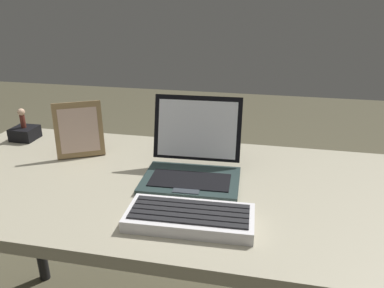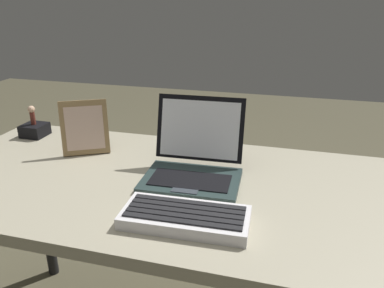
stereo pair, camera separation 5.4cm
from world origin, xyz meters
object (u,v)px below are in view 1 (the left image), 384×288
object	(u,v)px
photo_frame	(79,130)
figurine_stand	(25,133)
figurine	(22,116)
external_keyboard	(190,217)
laptop_front	(193,163)

from	to	relation	value
photo_frame	figurine_stand	distance (m)	0.30
figurine_stand	figurine	distance (m)	0.07
external_keyboard	photo_frame	xyz separation A→B (m)	(-0.44, 0.32, 0.08)
laptop_front	figurine	world-z (taller)	laptop_front
laptop_front	figurine_stand	size ratio (longest dim) A/B	3.33
laptop_front	external_keyboard	xyz separation A→B (m)	(0.04, -0.23, -0.03)
figurine	photo_frame	bearing A→B (deg)	-19.37
laptop_front	figurine	size ratio (longest dim) A/B	3.90
figurine_stand	figurine	xyz separation A→B (m)	(0.00, 0.00, 0.07)
external_keyboard	figurine	xyz separation A→B (m)	(-0.72, 0.42, 0.07)
external_keyboard	figurine	distance (m)	0.84
laptop_front	external_keyboard	world-z (taller)	laptop_front
figurine_stand	figurine	world-z (taller)	figurine
photo_frame	figurine_stand	xyz separation A→B (m)	(-0.28, 0.10, -0.07)
figurine_stand	laptop_front	bearing A→B (deg)	-14.91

